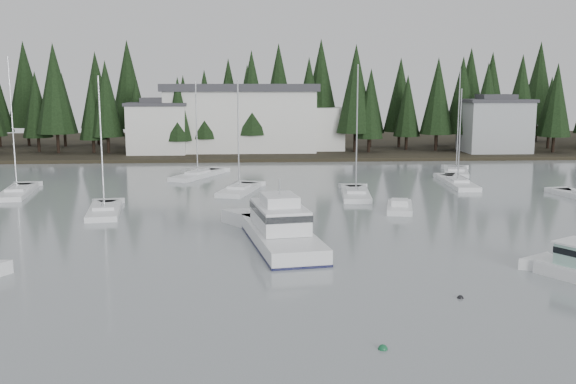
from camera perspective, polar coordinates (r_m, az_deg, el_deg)
The scene contains 17 objects.
ground at distance 26.44m, azimuth 4.88°, elevation -15.83°, with size 260.00×260.00×0.00m, color gray.
far_shore_land at distance 121.21m, azimuth -1.74°, elevation 4.19°, with size 240.00×54.00×1.00m, color black.
conifer_treeline at distance 110.27m, azimuth -1.57°, elevation 3.65°, with size 200.00×22.00×20.00m, color black, non-canonical shape.
house_west at distance 103.85m, azimuth -11.47°, elevation 5.68°, with size 9.54×7.42×8.75m.
house_east_a at distance 109.25m, azimuth 17.90°, elevation 5.72°, with size 10.60×8.48×9.25m.
harbor_inn at distance 106.11m, azimuth -3.12°, elevation 6.54°, with size 29.50×11.50×10.90m.
cabin_cruiser_center at distance 45.98m, azimuth -0.65°, elevation -3.65°, with size 5.91×13.16×5.46m.
sailboat_0 at distance 80.09m, azimuth -8.03°, elevation 1.38°, with size 6.49×9.77×12.25m.
sailboat_1 at distance 59.23m, azimuth -15.99°, elevation -1.77°, with size 3.76×8.35×12.61m.
sailboat_5 at distance 72.49m, azimuth -22.92°, elevation -0.13°, with size 3.94×9.74×14.66m.
sailboat_6 at distance 85.01m, azimuth 14.70°, elevation 1.64°, with size 5.07×8.68×13.83m.
sailboat_7 at distance 68.32m, azimuth -4.37°, elevation 0.04°, with size 4.85×8.47×12.35m.
sailboat_8 at distance 75.62m, azimuth 14.84°, elevation 0.66°, with size 3.16×10.52×11.40m.
sailboat_10 at distance 65.94m, azimuth 6.04°, elevation -0.32°, with size 3.62×8.92×13.83m.
runabout_1 at distance 59.07m, azimuth 9.89°, elevation -1.51°, with size 3.39×5.81×1.42m.
mooring_buoy_green at distance 28.85m, azimuth 8.43°, elevation -13.66°, with size 0.42×0.42×0.42m, color #145933.
mooring_buoy_dark at distance 36.02m, azimuth 15.07°, elevation -9.10°, with size 0.35×0.35×0.35m, color black.
Camera 1 is at (-3.59, -23.63, 11.32)m, focal length 40.00 mm.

